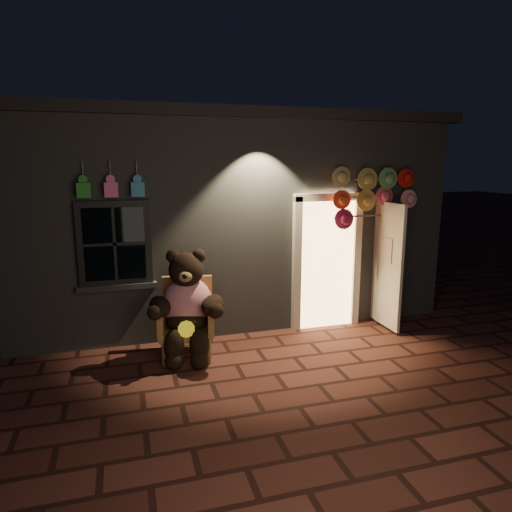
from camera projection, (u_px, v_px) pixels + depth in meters
name	position (u px, v px, depth m)	size (l,w,h in m)	color
ground	(276.00, 374.00, 5.84)	(60.00, 60.00, 0.00)	#5C2C23
shop_building	(213.00, 209.00, 9.24)	(7.30, 5.95, 3.51)	slate
wicker_armchair	(187.00, 317.00, 6.37)	(0.85, 0.79, 1.08)	#AA8442
teddy_bear	(187.00, 306.00, 6.19)	(1.09, 0.94, 1.53)	#BA1332
hat_rack	(373.00, 194.00, 7.16)	(1.48, 0.22, 2.61)	#59595E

